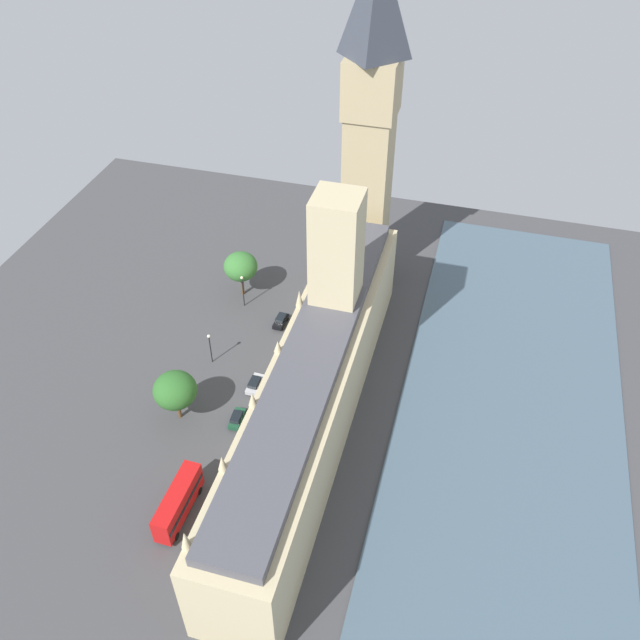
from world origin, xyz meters
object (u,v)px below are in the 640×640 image
(pedestrian_corner, at_px, (206,537))
(pedestrian_opposite_hall, at_px, (302,318))
(parliament_building, at_px, (316,379))
(double_decker_bus_near_tower, at_px, (178,502))
(street_lamp_under_trees, at_px, (243,286))
(plane_tree_kerbside, at_px, (175,390))
(car_black_leading, at_px, (281,320))
(car_silver_by_river_gate, at_px, (255,384))
(car_dark_green_trailing, at_px, (237,419))
(street_lamp_midblock, at_px, (210,343))
(clock_tower, at_px, (370,121))
(plane_tree_far_end, at_px, (241,267))

(pedestrian_corner, xyz_separation_m, pedestrian_opposite_hall, (0.43, -45.36, -0.07))
(parliament_building, distance_m, double_decker_bus_near_tower, 25.74)
(pedestrian_corner, relative_size, street_lamp_under_trees, 0.25)
(plane_tree_kerbside, bearing_deg, car_black_leading, -108.71)
(car_black_leading, relative_size, car_silver_by_river_gate, 0.94)
(car_dark_green_trailing, xyz_separation_m, pedestrian_corner, (-3.24, 19.91, -0.13))
(double_decker_bus_near_tower, distance_m, street_lamp_midblock, 29.38)
(plane_tree_kerbside, bearing_deg, double_decker_bus_near_tower, 114.64)
(clock_tower, height_order, car_black_leading, clock_tower)
(car_silver_by_river_gate, distance_m, plane_tree_kerbside, 13.76)
(street_lamp_midblock, xyz_separation_m, street_lamp_under_trees, (-0.05, -15.43, 0.39))
(car_dark_green_trailing, xyz_separation_m, double_decker_bus_near_tower, (1.72, 17.10, 1.75))
(plane_tree_far_end, bearing_deg, street_lamp_midblock, 94.26)
(clock_tower, bearing_deg, car_dark_green_trailing, 77.20)
(car_black_leading, height_order, plane_tree_kerbside, plane_tree_kerbside)
(plane_tree_kerbside, distance_m, street_lamp_midblock, 12.74)
(street_lamp_midblock, bearing_deg, parliament_building, 160.27)
(clock_tower, bearing_deg, double_decker_bus_near_tower, 79.15)
(pedestrian_corner, distance_m, street_lamp_midblock, 33.70)
(clock_tower, xyz_separation_m, plane_tree_far_end, (20.16, 13.76, -24.65))
(pedestrian_opposite_hall, bearing_deg, car_dark_green_trailing, 27.22)
(street_lamp_under_trees, bearing_deg, plane_tree_far_end, -65.89)
(plane_tree_far_end, bearing_deg, street_lamp_under_trees, 114.11)
(clock_tower, xyz_separation_m, pedestrian_corner, (6.71, 63.68, -30.29))
(clock_tower, bearing_deg, car_silver_by_river_gate, 74.92)
(parliament_building, height_order, pedestrian_corner, parliament_building)
(parliament_building, height_order, clock_tower, clock_tower)
(double_decker_bus_near_tower, bearing_deg, pedestrian_corner, 151.52)
(plane_tree_far_end, bearing_deg, pedestrian_opposite_hall, 160.71)
(car_silver_by_river_gate, bearing_deg, pedestrian_opposite_hall, 82.90)
(clock_tower, height_order, car_dark_green_trailing, clock_tower)
(double_decker_bus_near_tower, distance_m, street_lamp_under_trees, 44.49)
(double_decker_bus_near_tower, xyz_separation_m, plane_tree_kerbside, (7.26, -15.83, 3.35))
(parliament_building, xyz_separation_m, plane_tree_kerbside, (20.54, 5.32, -2.89))
(plane_tree_far_end, xyz_separation_m, plane_tree_kerbside, (-1.23, 31.28, -0.42))
(car_black_leading, relative_size, pedestrian_corner, 2.47)
(pedestrian_corner, relative_size, plane_tree_kerbside, 0.19)
(car_black_leading, xyz_separation_m, car_silver_by_river_gate, (-0.77, 15.96, 0.00))
(pedestrian_corner, distance_m, pedestrian_opposite_hall, 45.36)
(plane_tree_kerbside, bearing_deg, street_lamp_under_trees, -90.43)
(double_decker_bus_near_tower, relative_size, plane_tree_far_end, 1.16)
(pedestrian_opposite_hall, height_order, plane_tree_kerbside, plane_tree_kerbside)
(parliament_building, height_order, street_lamp_midblock, parliament_building)
(plane_tree_far_end, bearing_deg, clock_tower, -145.69)
(car_black_leading, height_order, street_lamp_under_trees, street_lamp_under_trees)
(double_decker_bus_near_tower, bearing_deg, plane_tree_kerbside, -64.32)
(clock_tower, xyz_separation_m, pedestrian_opposite_hall, (7.14, 18.32, -30.36))
(street_lamp_midblock, height_order, street_lamp_under_trees, street_lamp_under_trees)
(parliament_building, xyz_separation_m, pedestrian_opposite_hall, (8.74, -21.40, -8.19))
(double_decker_bus_near_tower, bearing_deg, car_black_leading, -90.59)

